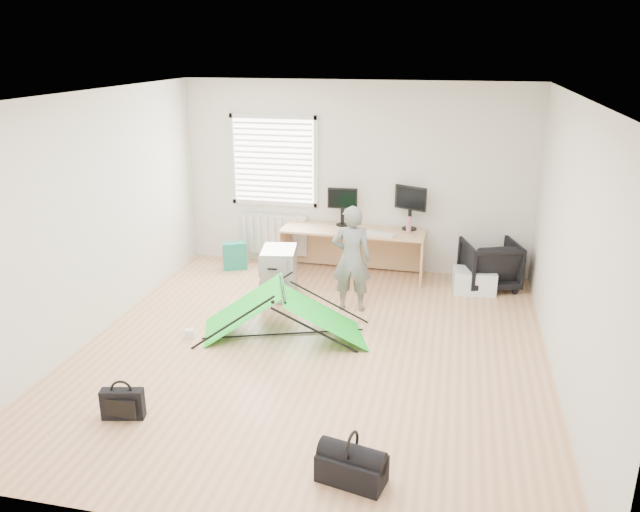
% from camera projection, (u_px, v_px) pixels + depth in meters
% --- Properties ---
extents(ground, '(5.50, 5.50, 0.00)m').
position_uv_depth(ground, '(312.00, 350.00, 6.80)').
color(ground, tan).
rests_on(ground, ground).
extents(back_wall, '(5.00, 0.02, 2.70)m').
position_uv_depth(back_wall, '(356.00, 178.00, 8.90)').
color(back_wall, silver).
rests_on(back_wall, ground).
extents(window, '(1.20, 0.06, 1.20)m').
position_uv_depth(window, '(274.00, 161.00, 9.04)').
color(window, silver).
rests_on(window, back_wall).
extents(radiator, '(1.00, 0.12, 0.60)m').
position_uv_depth(radiator, '(275.00, 234.00, 9.36)').
color(radiator, silver).
rests_on(radiator, back_wall).
extents(desk, '(2.03, 0.69, 0.69)m').
position_uv_depth(desk, '(353.00, 253.00, 8.87)').
color(desk, tan).
rests_on(desk, ground).
extents(filing_cabinet, '(0.51, 0.63, 0.66)m').
position_uv_depth(filing_cabinet, '(279.00, 273.00, 8.13)').
color(filing_cabinet, '#9EA1A4').
rests_on(filing_cabinet, ground).
extents(monitor_left, '(0.43, 0.11, 0.41)m').
position_uv_depth(monitor_left, '(343.00, 212.00, 8.90)').
color(monitor_left, black).
rests_on(monitor_left, desk).
extents(monitor_right, '(0.48, 0.30, 0.46)m').
position_uv_depth(monitor_right, '(410.00, 214.00, 8.70)').
color(monitor_right, black).
rests_on(monitor_right, desk).
extents(keyboard, '(0.47, 0.30, 0.02)m').
position_uv_depth(keyboard, '(380.00, 234.00, 8.53)').
color(keyboard, beige).
rests_on(keyboard, desk).
extents(thermos, '(0.07, 0.07, 0.24)m').
position_uv_depth(thermos, '(409.00, 225.00, 8.53)').
color(thermos, '#C26D7F').
rests_on(thermos, desk).
extents(office_chair, '(0.88, 0.89, 0.66)m').
position_uv_depth(office_chair, '(490.00, 264.00, 8.46)').
color(office_chair, black).
rests_on(office_chair, ground).
extents(person, '(0.51, 0.35, 1.34)m').
position_uv_depth(person, '(352.00, 259.00, 7.63)').
color(person, slate).
rests_on(person, ground).
extents(kite, '(2.01, 1.39, 0.57)m').
position_uv_depth(kite, '(283.00, 312.00, 7.05)').
color(kite, '#14DD2A').
rests_on(kite, ground).
extents(storage_crate, '(0.59, 0.44, 0.31)m').
position_uv_depth(storage_crate, '(474.00, 281.00, 8.34)').
color(storage_crate, white).
rests_on(storage_crate, ground).
extents(tote_bag, '(0.37, 0.27, 0.41)m').
position_uv_depth(tote_bag, '(235.00, 256.00, 9.16)').
color(tote_bag, '#1C8669').
rests_on(tote_bag, ground).
extents(laptop_bag, '(0.39, 0.19, 0.28)m').
position_uv_depth(laptop_bag, '(123.00, 404.00, 5.52)').
color(laptop_bag, black).
rests_on(laptop_bag, ground).
extents(white_box, '(0.12, 0.12, 0.10)m').
position_uv_depth(white_box, '(190.00, 333.00, 7.07)').
color(white_box, silver).
rests_on(white_box, ground).
extents(duffel_bag, '(0.56, 0.37, 0.22)m').
position_uv_depth(duffel_bag, '(352.00, 468.00, 4.73)').
color(duffel_bag, black).
rests_on(duffel_bag, ground).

